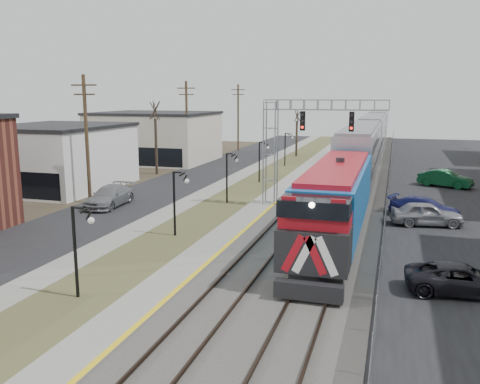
% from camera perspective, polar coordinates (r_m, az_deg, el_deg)
% --- Properties ---
extents(street_west, '(7.00, 120.00, 0.04)m').
position_cam_1_polar(street_west, '(49.43, -7.17, 0.94)').
color(street_west, black).
rests_on(street_west, ground).
extents(sidewalk, '(2.00, 120.00, 0.08)m').
position_cam_1_polar(sidewalk, '(47.78, -2.24, 0.70)').
color(sidewalk, gray).
rests_on(sidewalk, ground).
extents(grass_median, '(4.00, 120.00, 0.06)m').
position_cam_1_polar(grass_median, '(46.89, 1.22, 0.50)').
color(grass_median, '#49502A').
rests_on(grass_median, ground).
extents(platform, '(2.00, 120.00, 0.24)m').
position_cam_1_polar(platform, '(46.17, 4.81, 0.41)').
color(platform, gray).
rests_on(platform, ground).
extents(ballast_bed, '(8.00, 120.00, 0.20)m').
position_cam_1_polar(ballast_bed, '(45.41, 10.99, 0.04)').
color(ballast_bed, '#595651').
rests_on(ballast_bed, ground).
extents(platform_edge, '(0.24, 120.00, 0.01)m').
position_cam_1_polar(platform_edge, '(45.97, 5.88, 0.50)').
color(platform_edge, gold).
rests_on(platform_edge, platform).
extents(track_near, '(1.58, 120.00, 0.15)m').
position_cam_1_polar(track_near, '(45.62, 8.50, 0.40)').
color(track_near, '#2D2119').
rests_on(track_near, ballast_bed).
extents(track_far, '(1.58, 120.00, 0.15)m').
position_cam_1_polar(track_far, '(45.25, 12.88, 0.16)').
color(track_far, '#2D2119').
rests_on(track_far, ballast_bed).
extents(train, '(3.00, 85.85, 5.33)m').
position_cam_1_polar(train, '(64.03, 14.28, 5.57)').
color(train, blue).
rests_on(train, ground).
extents(signal_gantry, '(9.00, 1.07, 8.15)m').
position_cam_1_polar(signal_gantry, '(38.20, 5.97, 6.48)').
color(signal_gantry, gray).
rests_on(signal_gantry, ground).
extents(lampposts, '(0.14, 62.14, 4.00)m').
position_cam_1_polar(lampposts, '(31.06, -7.17, -1.26)').
color(lampposts, black).
rests_on(lampposts, ground).
extents(utility_poles, '(0.28, 80.28, 10.00)m').
position_cam_1_polar(utility_poles, '(41.53, -16.82, 5.61)').
color(utility_poles, '#4C3823').
rests_on(utility_poles, ground).
extents(fence, '(0.04, 120.00, 1.60)m').
position_cam_1_polar(fence, '(45.06, 16.33, 0.62)').
color(fence, gray).
rests_on(fence, ground).
extents(buildings_west, '(14.00, 67.00, 7.00)m').
position_cam_1_polar(buildings_west, '(45.05, -24.15, 2.95)').
color(buildings_west, beige).
rests_on(buildings_west, ground).
extents(bare_trees, '(12.30, 42.30, 5.95)m').
position_cam_1_polar(bare_trees, '(53.06, -6.67, 4.56)').
color(bare_trees, '#382D23').
rests_on(bare_trees, ground).
extents(car_lot_c, '(4.84, 2.54, 1.30)m').
position_cam_1_polar(car_lot_c, '(24.08, 23.61, -9.07)').
color(car_lot_c, black).
rests_on(car_lot_c, ground).
extents(car_lot_d, '(5.24, 3.44, 1.41)m').
position_cam_1_polar(car_lot_d, '(37.66, 20.03, -1.71)').
color(car_lot_d, '#171951').
rests_on(car_lot_d, ground).
extents(car_lot_e, '(4.79, 2.52, 1.55)m').
position_cam_1_polar(car_lot_e, '(35.43, 20.22, -2.37)').
color(car_lot_e, gray).
rests_on(car_lot_e, ground).
extents(car_lot_f, '(5.06, 3.32, 1.58)m').
position_cam_1_polar(car_lot_f, '(50.80, 22.06, 1.37)').
color(car_lot_f, '#0E4726').
rests_on(car_lot_f, ground).
extents(car_street_b, '(2.54, 5.49, 1.56)m').
position_cam_1_polar(car_street_b, '(40.24, -14.42, -0.50)').
color(car_street_b, gray).
rests_on(car_street_b, ground).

